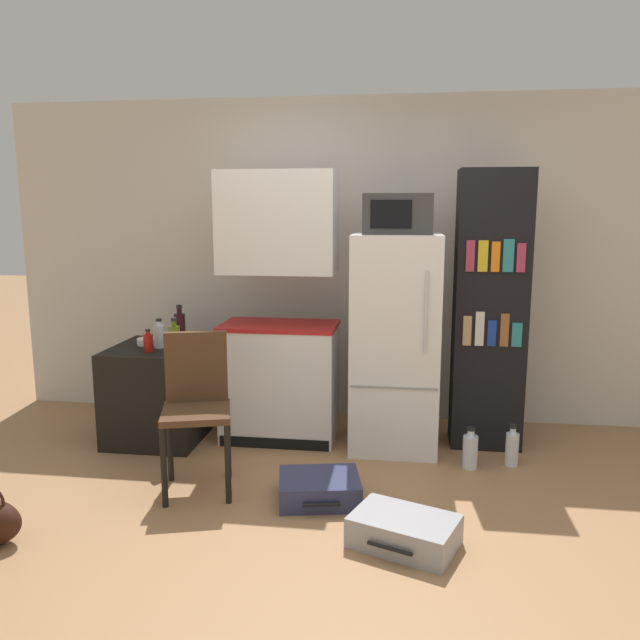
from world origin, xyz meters
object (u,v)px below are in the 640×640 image
at_px(refrigerator, 395,343).
at_px(suitcase_small_flat, 404,531).
at_px(kitchen_hutch, 279,317).
at_px(suitcase_large_flat, 319,488).
at_px(bookshelf, 490,311).
at_px(bottle_wine_dark, 180,328).
at_px(bottle_ketchup_red, 148,342).
at_px(bottle_clear_short, 159,336).
at_px(chair, 196,396).
at_px(microwave, 398,214).
at_px(water_bottle_middle, 512,448).
at_px(bowl, 149,341).
at_px(water_bottle_front, 470,451).
at_px(side_table, 160,392).
at_px(bottle_olive_oil, 175,339).

relative_size(refrigerator, suitcase_small_flat, 2.53).
xyz_separation_m(kitchen_hutch, suitcase_large_flat, (0.44, -1.00, -0.85)).
height_order(bookshelf, suitcase_small_flat, bookshelf).
distance_m(bottle_wine_dark, suitcase_large_flat, 1.69).
bearing_deg(refrigerator, bottle_ketchup_red, -171.98).
bearing_deg(bookshelf, bottle_wine_dark, -176.59).
distance_m(bottle_wine_dark, bottle_clear_short, 0.16).
height_order(kitchen_hutch, chair, kitchen_hutch).
distance_m(microwave, suitcase_small_flat, 2.11).
height_order(refrigerator, microwave, microwave).
bearing_deg(refrigerator, suitcase_small_flat, -86.47).
distance_m(suitcase_large_flat, water_bottle_middle, 1.40).
distance_m(bookshelf, bottle_wine_dark, 2.26).
xyz_separation_m(bookshelf, bottle_ketchup_red, (-2.40, -0.38, -0.22)).
height_order(bowl, suitcase_small_flat, bowl).
bearing_deg(microwave, chair, -144.71).
bearing_deg(refrigerator, water_bottle_front, -33.62).
distance_m(bookshelf, bottle_ketchup_red, 2.44).
bearing_deg(side_table, bowl, 149.90).
height_order(bottle_clear_short, suitcase_small_flat, bottle_clear_short).
bearing_deg(bookshelf, chair, -152.22).
bearing_deg(refrigerator, bottle_clear_short, -176.43).
xyz_separation_m(microwave, bottle_clear_short, (-1.71, -0.11, -0.88)).
bearing_deg(water_bottle_front, water_bottle_middle, 17.24).
height_order(bottle_olive_oil, bottle_clear_short, bottle_olive_oil).
height_order(suitcase_large_flat, water_bottle_middle, water_bottle_middle).
bearing_deg(water_bottle_middle, suitcase_small_flat, -122.15).
bearing_deg(bookshelf, water_bottle_middle, -70.28).
distance_m(bottle_ketchup_red, water_bottle_middle, 2.62).
bearing_deg(suitcase_large_flat, bottle_ketchup_red, 141.06).
xyz_separation_m(bottle_olive_oil, bottle_clear_short, (-0.20, 0.21, -0.02)).
bearing_deg(bottle_olive_oil, bottle_clear_short, 133.40).
distance_m(microwave, water_bottle_middle, 1.76).
bearing_deg(bottle_clear_short, side_table, 131.40).
xyz_separation_m(bottle_ketchup_red, bowl, (-0.10, 0.23, -0.04)).
height_order(bookshelf, bowl, bookshelf).
distance_m(bottle_olive_oil, suitcase_small_flat, 2.06).
relative_size(suitcase_large_flat, water_bottle_middle, 1.89).
distance_m(refrigerator, water_bottle_front, 0.90).
height_order(microwave, water_bottle_middle, microwave).
bearing_deg(microwave, suitcase_small_flat, -86.45).
relative_size(bottle_ketchup_red, suitcase_small_flat, 0.27).
bearing_deg(bottle_clear_short, chair, -54.40).
relative_size(bottle_olive_oil, bottle_clear_short, 1.22).
height_order(bowl, suitcase_large_flat, bowl).
bearing_deg(bottle_clear_short, water_bottle_front, -6.05).
relative_size(bottle_ketchup_red, water_bottle_middle, 0.57).
height_order(bottle_ketchup_red, suitcase_small_flat, bottle_ketchup_red).
bearing_deg(water_bottle_middle, water_bottle_front, -162.76).
bearing_deg(bowl, bottle_wine_dark, 3.35).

